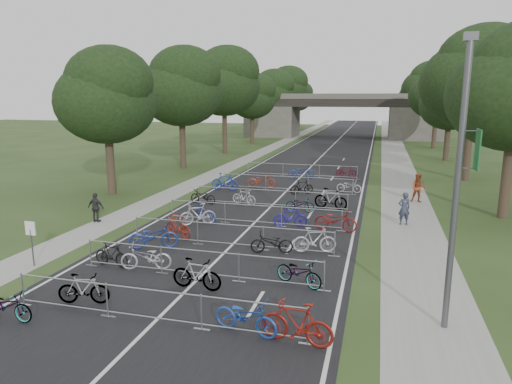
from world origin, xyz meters
TOP-DOWN VIEW (x-y plane):
  - ground at (0.00, 0.00)m, footprint 200.00×200.00m
  - road at (0.00, 50.00)m, footprint 11.00×140.00m
  - sidewalk_right at (8.00, 50.00)m, footprint 3.00×140.00m
  - sidewalk_left at (-7.50, 50.00)m, footprint 2.00×140.00m
  - lane_markings at (0.00, 50.00)m, footprint 0.12×140.00m
  - overpass_bridge at (0.00, 65.00)m, footprint 31.00×8.00m
  - lamppost at (8.33, 2.00)m, footprint 0.61×0.65m
  - park_sign at (-6.80, 3.00)m, footprint 0.45×0.06m
  - tree_left_0 at (-11.39, 15.93)m, footprint 6.72×6.72m
  - tree_left_1 at (-11.39, 27.93)m, footprint 7.56×7.56m
  - tree_right_1 at (13.11, 27.93)m, footprint 8.18×8.18m
  - tree_left_2 at (-11.39, 39.93)m, footprint 8.40×8.40m
  - tree_right_2 at (13.11, 39.93)m, footprint 6.16×6.16m
  - tree_left_3 at (-11.39, 51.93)m, footprint 6.72×6.72m
  - tree_right_3 at (13.11, 51.93)m, footprint 7.17×7.17m
  - tree_left_4 at (-11.39, 63.93)m, footprint 7.56×7.56m
  - tree_right_4 at (13.11, 63.93)m, footprint 8.18×8.18m
  - tree_left_5 at (-11.39, 75.93)m, footprint 8.40×8.40m
  - tree_right_5 at (13.11, 75.93)m, footprint 6.16×6.16m
  - tree_left_6 at (-11.39, 87.93)m, footprint 6.72×6.72m
  - tree_right_6 at (13.11, 87.93)m, footprint 7.17×7.17m
  - barrier_row_0 at (0.00, 0.00)m, footprint 9.70×0.08m
  - barrier_row_1 at (0.00, 3.60)m, footprint 9.70×0.08m
  - barrier_row_2 at (0.00, 7.20)m, footprint 9.70×0.08m
  - barrier_row_3 at (0.00, 11.00)m, footprint 9.70×0.08m
  - barrier_row_4 at (0.00, 15.00)m, footprint 9.70×0.08m
  - barrier_row_5 at (0.00, 20.00)m, footprint 9.70×0.08m
  - barrier_row_6 at (0.00, 26.00)m, footprint 9.70×0.08m
  - bike_0 at (-4.30, -0.99)m, footprint 1.81×0.65m
  - bike_1 at (-2.77, 0.58)m, footprint 1.76×0.86m
  - bike_2 at (2.82, 0.13)m, footprint 2.07×1.09m
  - bike_3 at (4.30, -0.05)m, footprint 2.11×0.84m
  - bike_4 at (-3.76, 3.75)m, footprint 1.67×0.70m
  - bike_5 at (-2.28, 3.78)m, footprint 2.07×1.20m
  - bike_6 at (0.32, 2.60)m, footprint 1.89×0.66m
  - bike_7 at (3.69, 3.86)m, footprint 1.98×1.36m
  - bike_8 at (-3.22, 6.19)m, footprint 2.25×1.55m
  - bike_9 at (-2.83, 7.92)m, footprint 1.86×1.32m
  - bike_10 at (1.98, 6.90)m, footprint 1.91×1.04m
  - bike_11 at (3.73, 7.47)m, footprint 1.94×0.99m
  - bike_12 at (-2.75, 10.17)m, footprint 1.91×1.46m
  - bike_13 at (-2.62, 10.91)m, footprint 1.81×1.46m
  - bike_14 at (1.97, 11.11)m, footprint 1.79×0.83m
  - bike_15 at (4.30, 10.99)m, footprint 2.21×1.04m
  - bike_16 at (-4.30, 14.79)m, footprint 1.85×0.92m
  - bike_17 at (-1.70, 15.10)m, footprint 1.77×0.96m
  - bike_18 at (1.92, 14.35)m, footprint 1.69×0.66m
  - bike_19 at (3.58, 15.47)m, footprint 2.15×1.13m
  - bike_20 at (-4.30, 19.02)m, footprint 2.12×0.82m
  - bike_21 at (-2.02, 20.70)m, footprint 2.16×1.20m
  - bike_22 at (1.20, 19.20)m, footprint 1.68×1.29m
  - bike_23 at (4.30, 20.63)m, footprint 1.78×0.80m
  - bike_26 at (0.15, 25.29)m, footprint 2.22×1.27m
  - bike_27 at (3.65, 26.92)m, footprint 1.69×0.53m
  - pedestrian_a at (7.62, 13.07)m, footprint 0.73×0.59m
  - pedestrian_b at (8.72, 18.71)m, footprint 0.94×0.76m
  - pedestrian_c at (-8.20, 9.30)m, footprint 0.93×0.39m

SIDE VIEW (x-z plane):
  - ground at x=0.00m, z-range 0.00..0.00m
  - lane_markings at x=0.00m, z-range 0.00..0.00m
  - road at x=0.00m, z-range 0.00..0.01m
  - sidewalk_right at x=8.00m, z-range 0.00..0.01m
  - sidewalk_left at x=-7.50m, z-range 0.00..0.01m
  - bike_18 at x=1.92m, z-range 0.00..0.88m
  - bike_23 at x=4.30m, z-range 0.00..0.91m
  - bike_13 at x=-2.62m, z-range 0.00..0.92m
  - bike_16 at x=-4.30m, z-range 0.00..0.93m
  - bike_0 at x=-4.30m, z-range 0.00..0.95m
  - bike_10 at x=1.98m, z-range 0.00..0.95m
  - bike_4 at x=-3.76m, z-range 0.00..0.98m
  - bike_7 at x=3.69m, z-range 0.00..0.98m
  - bike_27 at x=3.65m, z-range 0.00..1.00m
  - bike_22 at x=1.20m, z-range 0.00..1.01m
  - bike_1 at x=-2.77m, z-range 0.00..1.02m
  - bike_17 at x=-1.70m, z-range 0.00..1.02m
  - bike_5 at x=-2.28m, z-range 0.00..1.03m
  - bike_2 at x=2.82m, z-range 0.00..1.04m
  - bike_14 at x=1.97m, z-range 0.00..1.04m
  - bike_21 at x=-2.02m, z-range 0.00..1.08m
  - barrier_row_0 at x=0.00m, z-range 0.00..1.10m
  - barrier_row_1 at x=0.00m, z-range 0.00..1.10m
  - barrier_row_2 at x=0.00m, z-range 0.00..1.10m
  - barrier_row_3 at x=0.00m, z-range 0.00..1.10m
  - barrier_row_4 at x=0.00m, z-range 0.00..1.10m
  - barrier_row_5 at x=0.00m, z-range 0.00..1.10m
  - barrier_row_6 at x=0.00m, z-range 0.00..1.10m
  - bike_9 at x=-2.83m, z-range 0.00..1.10m
  - bike_26 at x=0.15m, z-range 0.00..1.10m
  - bike_6 at x=0.32m, z-range 0.00..1.11m
  - bike_15 at x=4.30m, z-range 0.00..1.12m
  - bike_11 at x=3.73m, z-range 0.00..1.12m
  - bike_8 at x=-3.22m, z-range 0.00..1.12m
  - bike_12 at x=-2.75m, z-range 0.00..1.15m
  - bike_3 at x=4.30m, z-range 0.00..1.23m
  - bike_20 at x=-4.30m, z-range 0.00..1.24m
  - bike_19 at x=3.58m, z-range 0.00..1.25m
  - pedestrian_c at x=-8.20m, z-range 0.00..1.58m
  - pedestrian_a at x=7.62m, z-range 0.00..1.73m
  - pedestrian_b at x=8.72m, z-range 0.00..1.84m
  - park_sign at x=-6.80m, z-range 0.36..2.18m
  - overpass_bridge at x=0.00m, z-range 0.01..7.06m
  - lamppost at x=8.33m, z-range 0.18..8.39m
  - tree_right_2 at x=13.11m, z-range 1.25..10.64m
  - tree_right_5 at x=13.11m, z-range 1.25..10.64m
  - tree_left_0 at x=-11.39m, z-range 1.36..11.61m
  - tree_left_3 at x=-11.39m, z-range 1.36..11.61m
  - tree_left_6 at x=-11.39m, z-range 1.36..11.61m
  - tree_right_3 at x=13.11m, z-range 1.46..12.39m
  - tree_right_6 at x=13.11m, z-range 1.46..12.39m
  - tree_left_1 at x=-11.39m, z-range 1.54..13.07m
  - tree_left_4 at x=-11.39m, z-range 1.54..13.07m
  - tree_right_1 at x=13.11m, z-range 1.67..14.13m
  - tree_right_4 at x=13.11m, z-range 1.67..14.13m
  - tree_left_2 at x=-11.39m, z-range 1.71..14.52m
  - tree_left_5 at x=-11.39m, z-range 1.71..14.52m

